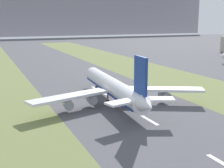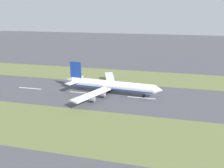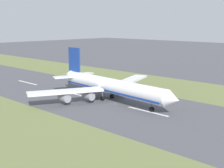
# 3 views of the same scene
# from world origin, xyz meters

# --- Properties ---
(ground_plane) EXTENTS (800.00, 800.00, 0.00)m
(ground_plane) POSITION_xyz_m (0.00, 0.00, 0.00)
(ground_plane) COLOR #4C4C51
(grass_median_east) EXTENTS (40.00, 600.00, 0.01)m
(grass_median_east) POSITION_xyz_m (45.00, 0.00, 0.00)
(grass_median_east) COLOR olive
(grass_median_east) RESTS_ON ground
(centreline_dash_mid) EXTENTS (1.20, 18.00, 0.01)m
(centreline_dash_mid) POSITION_xyz_m (0.00, -23.73, 0.01)
(centreline_dash_mid) COLOR silver
(centreline_dash_mid) RESTS_ON ground
(centreline_dash_far) EXTENTS (1.20, 18.00, 0.01)m
(centreline_dash_far) POSITION_xyz_m (0.00, 16.27, 0.01)
(centreline_dash_far) COLOR silver
(centreline_dash_far) RESTS_ON ground
(airplane_main_jet) EXTENTS (63.94, 67.22, 20.20)m
(airplane_main_jet) POSITION_xyz_m (-2.59, -5.63, 6.02)
(airplane_main_jet) COLOR white
(airplane_main_jet) RESTS_ON ground
(mountain_ridge) EXTENTS (800.00, 120.00, 99.47)m
(mountain_ridge) POSITION_xyz_m (0.00, 520.00, 49.73)
(mountain_ridge) COLOR gray
(mountain_ridge) RESTS_ON ground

